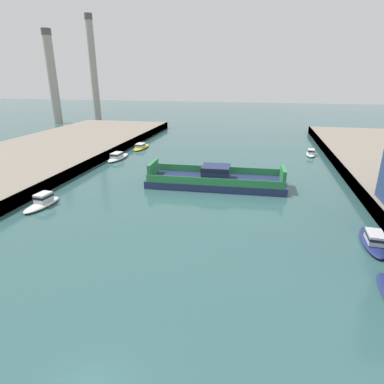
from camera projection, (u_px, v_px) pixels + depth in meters
chain_ferry at (216, 180)px, 48.75m from camera, size 20.85×7.30×3.30m
moored_boat_near_right at (311, 153)px, 67.51m from camera, size 2.27×5.44×1.39m
moored_boat_mid_right at (118, 157)px, 64.52m from camera, size 2.73×7.69×1.42m
moored_boat_far_left at (42, 202)px, 41.19m from camera, size 2.58×6.11×1.68m
moored_boat_upstream_a at (373, 240)px, 31.73m from camera, size 2.58×6.94×1.52m
moored_boat_upstream_b at (141, 146)px, 74.07m from camera, size 2.45×7.53×1.23m
smokestack_distant_a at (93, 67)px, 113.75m from camera, size 2.63×2.63×35.61m
smokestack_distant_b at (52, 75)px, 108.46m from camera, size 3.12×3.12×30.25m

